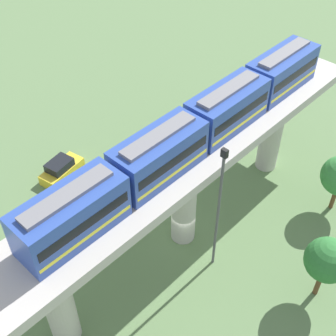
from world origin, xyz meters
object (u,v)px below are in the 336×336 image
Objects in this scene: parked_car_black at (205,128)px; tree_near_viaduct at (327,260)px; train at (195,130)px; signal_post at (219,207)px; parked_car_yellow at (61,170)px.

tree_near_viaduct is (-17.76, 8.74, 3.18)m from parked_car_black.
train is at bearing 9.50° from tree_near_viaduct.
tree_near_viaduct is 8.06m from signal_post.
tree_near_viaduct is at bearing -178.16° from parked_car_yellow.
parked_car_black is (-5.54, -13.78, 0.00)m from parked_car_yellow.
tree_near_viaduct is at bearing -157.21° from signal_post.
parked_car_black is at bearing -47.79° from signal_post.
parked_car_black is at bearing -55.41° from train.
parked_car_black is 20.05m from tree_near_viaduct.
tree_near_viaduct is at bearing -170.50° from train.
train is 16.28m from parked_car_yellow.
signal_post reaches higher than tree_near_viaduct.
parked_car_yellow is 14.85m from parked_car_black.
signal_post is at bearing 160.06° from train.
parked_car_yellow is at bearing 57.78° from parked_car_black.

